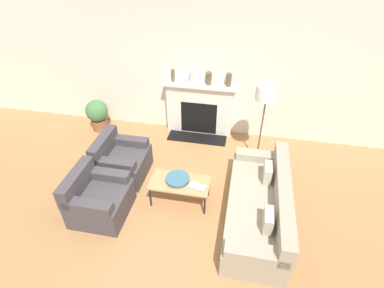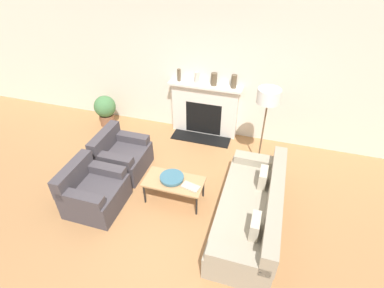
# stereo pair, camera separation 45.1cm
# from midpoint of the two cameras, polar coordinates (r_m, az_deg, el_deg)

# --- Properties ---
(ground_plane) EXTENTS (18.00, 18.00, 0.00)m
(ground_plane) POSITION_cam_midpoint_polar(r_m,az_deg,el_deg) (4.97, -2.66, -13.42)
(ground_plane) COLOR #A87547
(wall_back) EXTENTS (18.00, 0.06, 2.90)m
(wall_back) POSITION_cam_midpoint_polar(r_m,az_deg,el_deg) (6.25, 5.17, 14.04)
(wall_back) COLOR silver
(wall_back) RESTS_ON ground_plane
(fireplace) EXTENTS (1.54, 0.59, 1.17)m
(fireplace) POSITION_cam_midpoint_polar(r_m,az_deg,el_deg) (6.51, 4.39, 6.41)
(fireplace) COLOR silver
(fireplace) RESTS_ON ground_plane
(couch) EXTENTS (0.89, 2.21, 0.77)m
(couch) POSITION_cam_midpoint_polar(r_m,az_deg,el_deg) (4.78, 14.08, -12.31)
(couch) COLOR #9E937F
(couch) RESTS_ON ground_plane
(armchair_near) EXTENTS (0.84, 0.87, 0.78)m
(armchair_near) POSITION_cam_midpoint_polar(r_m,az_deg,el_deg) (5.09, -15.92, -8.84)
(armchair_near) COLOR #423D42
(armchair_near) RESTS_ON ground_plane
(armchair_far) EXTENTS (0.84, 0.87, 0.78)m
(armchair_far) POSITION_cam_midpoint_polar(r_m,az_deg,el_deg) (5.69, -11.14, -2.41)
(armchair_far) COLOR #423D42
(armchair_far) RESTS_ON ground_plane
(coffee_table) EXTENTS (0.98, 0.50, 0.42)m
(coffee_table) POSITION_cam_midpoint_polar(r_m,az_deg,el_deg) (4.93, -0.85, -7.45)
(coffee_table) COLOR tan
(coffee_table) RESTS_ON ground_plane
(bowl) EXTENTS (0.39, 0.39, 0.06)m
(bowl) POSITION_cam_midpoint_polar(r_m,az_deg,el_deg) (4.92, -1.26, -6.49)
(bowl) COLOR #38667A
(bowl) RESTS_ON coffee_table
(book) EXTENTS (0.32, 0.22, 0.02)m
(book) POSITION_cam_midpoint_polar(r_m,az_deg,el_deg) (4.80, 2.45, -8.23)
(book) COLOR #B2A893
(book) RESTS_ON coffee_table
(floor_lamp) EXTENTS (0.39, 0.39, 1.61)m
(floor_lamp) POSITION_cam_midpoint_polar(r_m,az_deg,el_deg) (5.34, 16.56, 7.33)
(floor_lamp) COLOR brown
(floor_lamp) RESTS_ON ground_plane
(mantel_vase_left) EXTENTS (0.07, 0.07, 0.26)m
(mantel_vase_left) POSITION_cam_midpoint_polar(r_m,az_deg,el_deg) (6.33, -0.40, 12.97)
(mantel_vase_left) COLOR brown
(mantel_vase_left) RESTS_ON fireplace
(mantel_vase_center_left) EXTENTS (0.09, 0.09, 0.23)m
(mantel_vase_center_left) POSITION_cam_midpoint_polar(r_m,az_deg,el_deg) (6.24, 3.03, 12.46)
(mantel_vase_center_left) COLOR beige
(mantel_vase_center_left) RESTS_ON fireplace
(mantel_vase_center_right) EXTENTS (0.12, 0.12, 0.26)m
(mantel_vase_center_right) POSITION_cam_midpoint_polar(r_m,az_deg,el_deg) (6.16, 6.36, 12.12)
(mantel_vase_center_right) COLOR brown
(mantel_vase_center_right) RESTS_ON fireplace
(mantel_vase_right) EXTENTS (0.11, 0.11, 0.27)m
(mantel_vase_right) POSITION_cam_midpoint_polar(r_m,az_deg,el_deg) (6.11, 10.14, 11.61)
(mantel_vase_right) COLOR brown
(mantel_vase_right) RESTS_ON fireplace
(potted_plant) EXTENTS (0.49, 0.49, 0.72)m
(potted_plant) POSITION_cam_midpoint_polar(r_m,az_deg,el_deg) (7.09, -14.45, 6.45)
(potted_plant) COLOR brown
(potted_plant) RESTS_ON ground_plane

